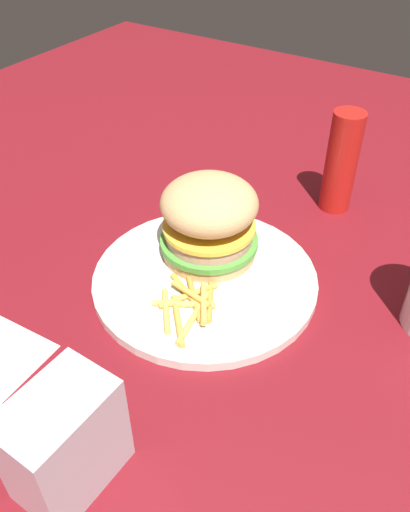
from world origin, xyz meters
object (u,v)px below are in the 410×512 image
Objects in this scene: sandwich at (209,219)px; ketchup_bottle at (341,162)px; plate at (205,279)px; fries_pile at (190,304)px; napkin_dispenser at (64,441)px.

ketchup_bottle is (0.09, 0.20, 0.01)m from sandwich.
fries_pile reaches higher than plate.
ketchup_bottle reaches higher than fries_pile.
plate is 2.63× the size of napkin_dispenser.
ketchup_bottle is (0.05, 0.30, 0.06)m from fries_pile.
sandwich is 1.19× the size of fries_pile.
sandwich is 0.31m from napkin_dispenser.
napkin_dispenser is 0.71× the size of ketchup_bottle.
sandwich is 0.11m from fries_pile.
ketchup_bottle reaches higher than sandwich.
fries_pile is 0.22m from napkin_dispenser.
sandwich is at bearing 12.02° from napkin_dispenser.
sandwich is at bearing -113.60° from ketchup_bottle.
ketchup_bottle reaches higher than plate.
napkin_dispenser is at bearing -79.66° from sandwich.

